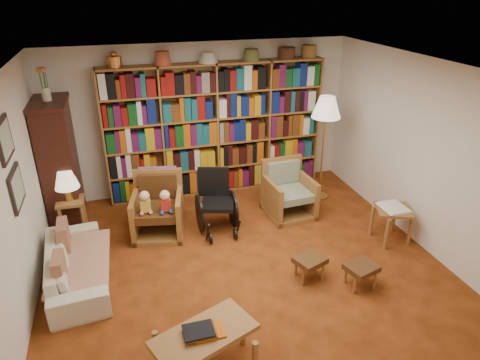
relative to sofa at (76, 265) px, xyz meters
name	(u,v)px	position (x,y,z in m)	size (l,w,h in m)	color
floor	(246,268)	(2.05, -0.33, -0.24)	(5.00, 5.00, 0.00)	#8D4015
ceiling	(247,72)	(2.05, -0.33, 2.26)	(5.00, 5.00, 0.00)	silver
wall_back	(202,119)	(2.05, 2.17, 1.01)	(5.00, 5.00, 0.00)	silver
wall_front	(358,335)	(2.05, -2.83, 1.01)	(5.00, 5.00, 0.00)	silver
wall_left	(12,210)	(-0.45, -0.33, 1.01)	(5.00, 5.00, 0.00)	silver
wall_right	(427,157)	(4.55, -0.33, 1.01)	(5.00, 5.00, 0.00)	silver
bookshelf	(216,126)	(2.25, 2.00, 0.93)	(3.60, 0.30, 2.42)	#A26E32
curio_cabinet	(59,161)	(-0.20, 1.67, 0.71)	(0.50, 0.95, 2.40)	#3E1710
framed_pictures	(11,164)	(-0.43, -0.03, 1.39)	(0.03, 0.52, 0.97)	black
sofa	(76,265)	(0.00, 0.00, 0.00)	(0.64, 1.64, 0.48)	beige
sofa_throw	(80,260)	(0.05, 0.00, 0.06)	(0.69, 1.28, 0.04)	beige
cushion_left	(64,236)	(-0.13, 0.35, 0.21)	(0.12, 0.38, 0.38)	maroon
cushion_right	(59,269)	(-0.13, -0.35, 0.21)	(0.11, 0.35, 0.35)	maroon
side_table_lamp	(72,208)	(-0.10, 1.23, 0.14)	(0.38, 0.38, 0.52)	#A26E32
table_lamp	(66,180)	(-0.10, 1.23, 0.59)	(0.34, 0.34, 0.46)	gold
armchair_leather	(157,208)	(1.09, 0.91, 0.13)	(0.85, 0.88, 0.90)	#A26E32
armchair_sage	(287,193)	(3.11, 0.90, 0.09)	(0.73, 0.76, 0.85)	#A26E32
wheelchair	(216,203)	(1.93, 0.72, 0.18)	(0.57, 0.74, 0.93)	black
floor_lamp	(326,111)	(3.84, 1.22, 1.26)	(0.46, 0.46, 1.74)	gold
side_table_papers	(393,214)	(4.20, -0.28, 0.18)	(0.58, 0.58, 0.54)	#A26E32
footstool_a	(310,262)	(2.75, -0.75, 0.00)	(0.43, 0.40, 0.30)	#4D2F14
footstool_b	(361,269)	(3.27, -1.06, 0.01)	(0.43, 0.39, 0.30)	#4D2F14
coffee_table	(204,338)	(1.22, -1.72, 0.14)	(1.06, 0.79, 0.49)	#A26E32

